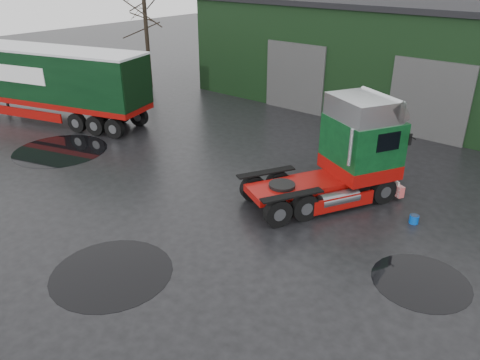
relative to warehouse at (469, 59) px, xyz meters
name	(u,v)px	position (x,y,z in m)	size (l,w,h in m)	color
ground	(210,237)	(-2.00, -20.00, -3.16)	(100.00, 100.00, 0.00)	black
warehouse	(469,59)	(0.00, 0.00, 0.00)	(32.40, 12.40, 6.30)	black
hero_tractor	(321,153)	(-0.58, -15.50, -1.17)	(2.72, 6.40, 3.98)	#0A3817
trailer_left	(41,84)	(-18.00, -16.67, -1.10)	(2.71, 13.24, 4.11)	silver
wash_bucket	(414,219)	(2.89, -14.74, -3.00)	(0.33, 0.33, 0.31)	#0842B1
tree_left	(146,26)	(-19.00, -8.00, 1.09)	(4.40, 4.40, 8.50)	black
tree_back_a	(406,9)	(-8.00, 10.00, 1.59)	(4.40, 4.40, 9.50)	black
puddle_0	(112,273)	(-2.89, -23.32, -3.15)	(3.60, 3.60, 0.01)	black
puddle_1	(421,282)	(4.32, -17.86, -3.15)	(2.80, 2.80, 0.01)	black
puddle_2	(60,150)	(-12.94, -18.92, -3.15)	(4.42, 4.42, 0.01)	black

